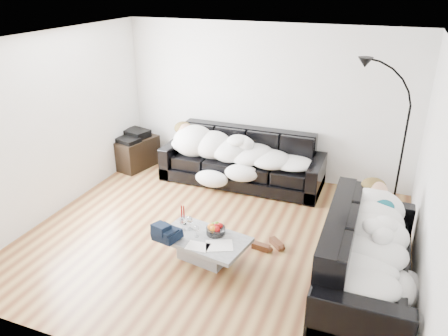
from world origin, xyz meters
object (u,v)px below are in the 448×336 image
(fruit_bowl, at_px, (216,229))
(floor_lamp, at_px, (403,148))
(coffee_table, at_px, (204,248))
(candle_left, at_px, (182,215))
(sleeper_right, at_px, (371,238))
(sofa_right, at_px, (369,253))
(candle_right, at_px, (184,215))
(shoes, at_px, (268,245))
(stereo, at_px, (134,135))
(wine_glass_b, at_px, (183,224))
(av_cabinet, at_px, (135,152))
(sofa_back, at_px, (242,158))
(wine_glass_a, at_px, (190,223))
(sleeper_back, at_px, (241,148))
(wine_glass_c, at_px, (197,231))

(fruit_bowl, distance_m, floor_lamp, 3.03)
(floor_lamp, bearing_deg, coffee_table, -128.19)
(coffee_table, distance_m, candle_left, 0.53)
(sleeper_right, bearing_deg, sofa_right, 90.00)
(candle_left, height_order, candle_right, candle_right)
(fruit_bowl, xyz_separation_m, candle_right, (-0.47, 0.07, 0.06))
(shoes, height_order, stereo, stereo)
(shoes, bearing_deg, sofa_right, 4.12)
(wine_glass_b, relative_size, stereo, 0.42)
(candle_left, height_order, av_cabinet, candle_left)
(sleeper_right, relative_size, fruit_bowl, 8.00)
(coffee_table, height_order, wine_glass_b, wine_glass_b)
(sofa_back, bearing_deg, wine_glass_b, -90.61)
(wine_glass_a, relative_size, candle_left, 0.70)
(sofa_back, bearing_deg, candle_right, -92.10)
(stereo, xyz_separation_m, floor_lamp, (4.53, 0.05, 0.38))
(wine_glass_b, distance_m, floor_lamp, 3.37)
(sofa_right, relative_size, sleeper_back, 0.98)
(sofa_right, xyz_separation_m, wine_glass_a, (-2.16, -0.07, -0.05))
(wine_glass_b, bearing_deg, av_cabinet, 133.35)
(sleeper_back, distance_m, floor_lamp, 2.48)
(coffee_table, xyz_separation_m, floor_lamp, (2.18, 2.26, 0.83))
(candle_left, bearing_deg, wine_glass_c, -34.66)
(wine_glass_c, bearing_deg, wine_glass_b, 162.92)
(sleeper_right, bearing_deg, sofa_back, 46.60)
(wine_glass_b, bearing_deg, wine_glass_c, -17.08)
(sleeper_right, bearing_deg, sleeper_back, 47.29)
(sleeper_back, bearing_deg, sleeper_right, -42.71)
(shoes, bearing_deg, candle_left, -143.78)
(sleeper_right, xyz_separation_m, shoes, (-1.23, 0.34, -0.61))
(sofa_right, distance_m, sleeper_back, 3.01)
(wine_glass_b, distance_m, shoes, 1.16)
(sofa_back, height_order, shoes, sofa_back)
(wine_glass_a, bearing_deg, candle_right, 143.52)
(candle_left, distance_m, av_cabinet, 2.82)
(candle_right, bearing_deg, coffee_table, -28.94)
(wine_glass_c, distance_m, candle_left, 0.38)
(wine_glass_a, bearing_deg, sofa_back, 91.35)
(fruit_bowl, xyz_separation_m, candle_left, (-0.50, 0.07, 0.06))
(floor_lamp, bearing_deg, candle_left, -135.52)
(sleeper_back, distance_m, candle_left, 2.03)
(wine_glass_c, distance_m, stereo, 3.19)
(sleeper_back, bearing_deg, floor_lamp, 1.12)
(wine_glass_a, relative_size, floor_lamp, 0.09)
(fruit_bowl, height_order, candle_right, candle_right)
(candle_right, relative_size, shoes, 0.66)
(candle_right, xyz_separation_m, shoes, (1.05, 0.32, -0.40))
(sleeper_back, bearing_deg, fruit_bowl, -79.28)
(fruit_bowl, bearing_deg, wine_glass_b, -170.15)
(sofa_back, distance_m, coffee_table, 2.30)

